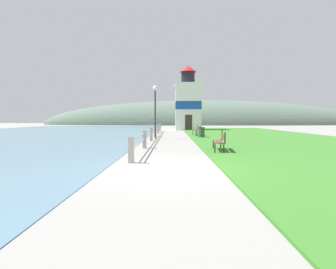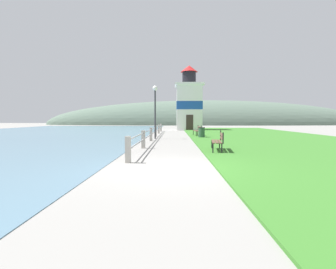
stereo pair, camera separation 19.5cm
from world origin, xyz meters
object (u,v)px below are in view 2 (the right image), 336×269
park_bench_near (219,140)px  lighthouse (189,103)px  park_bench_midway (198,130)px  lamp_post (155,102)px  trash_bin (202,133)px

park_bench_near → lighthouse: bearing=-83.1°
park_bench_near → park_bench_midway: same height
park_bench_midway → lamp_post: 5.10m
park_bench_midway → trash_bin: park_bench_midway is taller
park_bench_midway → lighthouse: lighthouse is taller
park_bench_near → lamp_post: lamp_post is taller
park_bench_near → trash_bin: 8.55m
trash_bin → lamp_post: lamp_post is taller
trash_bin → lamp_post: (-3.57, -0.95, 2.31)m
park_bench_midway → trash_bin: bearing=89.7°
park_bench_midway → lighthouse: bearing=-92.8°
lamp_post → park_bench_near: bearing=-65.5°
park_bench_near → lamp_post: (-3.47, 7.60, 2.20)m
park_bench_midway → lamp_post: lamp_post is taller
trash_bin → park_bench_midway: bearing=92.8°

